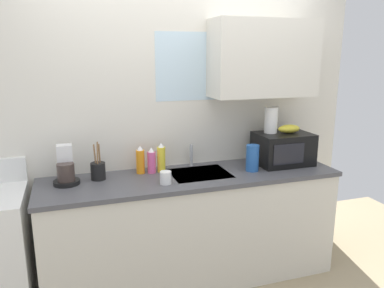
{
  "coord_description": "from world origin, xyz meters",
  "views": [
    {
      "loc": [
        -0.89,
        -2.7,
        1.84
      ],
      "look_at": [
        0.0,
        0.0,
        1.15
      ],
      "focal_mm": 35.43,
      "sensor_mm": 36.0,
      "label": 1
    }
  ],
  "objects": [
    {
      "name": "dish_soap_bottle_pink",
      "position": [
        -0.29,
        0.15,
        1.0
      ],
      "size": [
        0.07,
        0.07,
        0.21
      ],
      "color": "#E55999",
      "rests_on": "counter_unit"
    },
    {
      "name": "mug_white",
      "position": [
        -0.25,
        -0.14,
        0.95
      ],
      "size": [
        0.08,
        0.08,
        0.09
      ],
      "primitive_type": "cylinder",
      "color": "white",
      "rests_on": "counter_unit"
    },
    {
      "name": "kitchen_wall_assembly",
      "position": [
        0.12,
        0.31,
        1.35
      ],
      "size": [
        3.12,
        0.42,
        2.5
      ],
      "color": "silver",
      "rests_on": "ground"
    },
    {
      "name": "banana_bunch",
      "position": [
        0.89,
        0.05,
        1.2
      ],
      "size": [
        0.2,
        0.11,
        0.07
      ],
      "primitive_type": "ellipsoid",
      "color": "gold",
      "rests_on": "microwave"
    },
    {
      "name": "cereal_canister",
      "position": [
        0.5,
        -0.05,
        1.01
      ],
      "size": [
        0.1,
        0.1,
        0.21
      ],
      "primitive_type": "cylinder",
      "color": "#2659A5",
      "rests_on": "counter_unit"
    },
    {
      "name": "microwave",
      "position": [
        0.84,
        0.05,
        1.04
      ],
      "size": [
        0.46,
        0.35,
        0.27
      ],
      "color": "black",
      "rests_on": "counter_unit"
    },
    {
      "name": "counter_unit",
      "position": [
        0.0,
        0.0,
        0.46
      ],
      "size": [
        2.35,
        0.63,
        0.9
      ],
      "color": "silver",
      "rests_on": "ground"
    },
    {
      "name": "coffee_maker",
      "position": [
        -0.94,
        0.11,
        1.0
      ],
      "size": [
        0.19,
        0.21,
        0.28
      ],
      "color": "black",
      "rests_on": "counter_unit"
    },
    {
      "name": "sink_faucet",
      "position": [
        0.07,
        0.24,
        0.99
      ],
      "size": [
        0.03,
        0.03,
        0.19
      ],
      "primitive_type": "cylinder",
      "color": "#B2B5BA",
      "rests_on": "counter_unit"
    },
    {
      "name": "dish_soap_bottle_yellow",
      "position": [
        -0.21,
        0.15,
        1.01
      ],
      "size": [
        0.07,
        0.07,
        0.24
      ],
      "color": "yellow",
      "rests_on": "counter_unit"
    },
    {
      "name": "paper_towel_roll",
      "position": [
        0.74,
        0.1,
        1.28
      ],
      "size": [
        0.11,
        0.11,
        0.22
      ],
      "primitive_type": "cylinder",
      "color": "white",
      "rests_on": "microwave"
    },
    {
      "name": "dish_soap_bottle_orange",
      "position": [
        -0.38,
        0.17,
        1.01
      ],
      "size": [
        0.07,
        0.07,
        0.22
      ],
      "color": "orange",
      "rests_on": "counter_unit"
    },
    {
      "name": "utensil_crock",
      "position": [
        -0.71,
        0.12,
        0.97
      ],
      "size": [
        0.11,
        0.11,
        0.3
      ],
      "color": "black",
      "rests_on": "counter_unit"
    }
  ]
}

